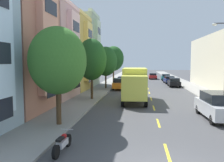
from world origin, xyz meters
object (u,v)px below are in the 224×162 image
parked_sedan_teal (166,77)px  delivery_box_truck (135,83)px  street_tree_third (106,61)px  street_lamp (224,59)px  street_tree_nearest (58,61)px  moving_red_sedan (153,76)px  parked_hatchback_sky (127,76)px  parked_motorcycle (62,143)px  parked_pickup_orange (120,84)px  parked_hatchback_black (174,82)px  street_tree_farthest (113,59)px  parked_wagon_burgundy (123,81)px  parked_suv_forest (128,74)px  parked_sedan_navy (169,80)px  street_tree_second (92,60)px  parked_suv_silver (217,106)px

parked_sedan_teal → delivery_box_truck: bearing=-102.8°
street_tree_third → street_lamp: (12.36, -13.02, 0.21)m
street_tree_nearest → moving_red_sedan: 42.12m
parked_hatchback_sky → parked_motorcycle: parked_hatchback_sky is taller
parked_pickup_orange → parked_motorcycle: 23.94m
parked_hatchback_black → street_tree_nearest: bearing=-113.8°
street_tree_farthest → parked_wagon_burgundy: street_tree_farthest is taller
street_tree_nearest → moving_red_sedan: size_ratio=1.37×
parked_suv_forest → parked_hatchback_sky: 5.33m
parked_sedan_navy → parked_motorcycle: bearing=-104.9°
delivery_box_truck → street_tree_second: bearing=176.8°
parked_sedan_teal → parked_hatchback_black: parked_hatchback_black is taller
delivery_box_truck → parked_suv_forest: delivery_box_truck is taller
street_lamp → parked_sedan_navy: size_ratio=1.63×
street_tree_third → parked_motorcycle: 24.29m
moving_red_sedan → parked_wagon_burgundy: bearing=-112.1°
parked_suv_silver → moving_red_sedan: 38.11m
parked_suv_silver → moving_red_sedan: (-2.48, 38.02, -0.24)m
parked_suv_forest → parked_wagon_burgundy: bearing=-89.6°
street_tree_farthest → parked_suv_forest: (1.95, 15.39, -3.77)m
parked_pickup_orange → moving_red_sedan: parked_pickup_orange is taller
parked_motorcycle → parked_suv_forest: bearing=89.6°
street_tree_farthest → street_lamp: (12.36, -23.00, -0.36)m
delivery_box_truck → parked_motorcycle: (-2.95, -13.71, -1.53)m
parked_hatchback_sky → parked_motorcycle: size_ratio=1.96×
street_tree_third → parked_hatchback_black: (10.76, 4.49, -3.44)m
delivery_box_truck → parked_motorcycle: size_ratio=3.53×
street_tree_third → street_tree_second: bearing=-90.0°
street_tree_farthest → moving_red_sedan: street_tree_farthest is taller
street_tree_third → parked_pickup_orange: bearing=-0.2°
street_tree_farthest → parked_suv_silver: street_tree_farthest is taller
parked_suv_forest → parked_sedan_teal: bearing=-42.4°
parked_suv_silver → parked_hatchback_sky: (-8.63, 36.83, -0.23)m
parked_pickup_orange → moving_red_sedan: size_ratio=1.19×
parked_hatchback_sky → parked_sedan_teal: bearing=-17.6°
parked_hatchback_black → parked_hatchback_sky: (-8.72, 15.55, 0.00)m
parked_sedan_navy → moving_red_sedan: (-2.52, 10.97, 0.00)m
parked_sedan_navy → street_tree_second: bearing=-117.9°
street_tree_nearest → parked_sedan_teal: street_tree_nearest is taller
street_tree_farthest → parked_suv_silver: 29.07m
parked_suv_forest → parked_motorcycle: (-0.30, -49.30, -0.58)m
street_tree_nearest → street_tree_third: bearing=90.0°
parked_pickup_orange → parked_hatchback_black: (8.58, 4.49, -0.07)m
parked_hatchback_black → parked_motorcycle: parked_hatchback_black is taller
parked_suv_silver → parked_motorcycle: 11.52m
parked_suv_silver → parked_sedan_teal: (0.14, 34.05, -0.24)m
street_tree_farthest → street_tree_second: bearing=-90.0°
moving_red_sedan → street_tree_nearest: bearing=-101.3°
parked_hatchback_black → delivery_box_truck: bearing=-112.7°
delivery_box_truck → parked_suv_silver: (6.08, -6.57, -0.95)m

